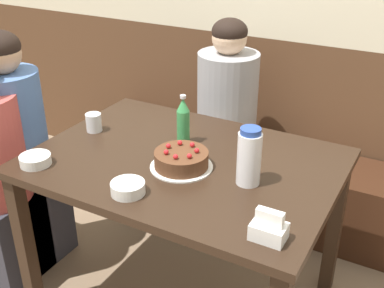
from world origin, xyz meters
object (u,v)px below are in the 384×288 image
birthday_cake (181,160)px  water_pitcher (249,157)px  bench_seat (254,180)px  person_pale_blue_shirt (19,160)px  soju_bottle (183,121)px  person_grey_tee (226,131)px  bowl_soup_white (35,160)px  napkin_holder (269,229)px  glass_water_tall (94,122)px  bowl_rice_small (128,188)px

birthday_cake → water_pitcher: water_pitcher is taller
bench_seat → person_pale_blue_shirt: 1.33m
birthday_cake → soju_bottle: (-0.10, 0.20, 0.07)m
person_grey_tee → soju_bottle: bearing=5.7°
bench_seat → bowl_soup_white: 1.38m
napkin_holder → glass_water_tall: 1.06m
water_pitcher → bowl_soup_white: water_pitcher is taller
napkin_holder → person_grey_tee: bearing=121.2°
person_grey_tee → birthday_cake: bearing=11.8°
water_pitcher → person_grey_tee: bearing=120.2°
napkin_holder → person_pale_blue_shirt: person_pale_blue_shirt is taller
soju_bottle → glass_water_tall: soju_bottle is taller
water_pitcher → bowl_soup_white: 0.86m
person_pale_blue_shirt → bowl_rice_small: bearing=-15.1°
bench_seat → bowl_rice_small: bearing=-92.4°
bowl_rice_small → napkin_holder: bearing=-0.3°
soju_bottle → bowl_soup_white: soju_bottle is taller
birthday_cake → napkin_holder: size_ratio=2.29×
birthday_cake → person_grey_tee: 0.82m
person_grey_tee → bowl_rice_small: bearing=4.8°
soju_bottle → bowl_soup_white: 0.63m
water_pitcher → bench_seat: bearing=109.1°
bowl_rice_small → person_grey_tee: bearing=94.8°
bowl_soup_white → glass_water_tall: glass_water_tall is taller
water_pitcher → glass_water_tall: bearing=174.0°
bench_seat → bowl_soup_white: bowl_soup_white is taller
birthday_cake → person_pale_blue_shirt: (-0.91, -0.03, -0.22)m
bowl_rice_small → person_grey_tee: person_grey_tee is taller
bench_seat → napkin_holder: 1.38m
bowl_soup_white → bowl_rice_small: size_ratio=0.99×
napkin_holder → soju_bottle: bearing=141.2°
bench_seat → napkin_holder: napkin_holder is taller
soju_bottle → person_pale_blue_shirt: size_ratio=0.18×
person_pale_blue_shirt → birthday_cake: bearing=2.2°
water_pitcher → bowl_soup_white: bearing=-160.6°
bowl_soup_white → person_pale_blue_shirt: (-0.38, 0.23, -0.21)m
bowl_soup_white → napkin_holder: bearing=0.1°
soju_bottle → person_pale_blue_shirt: person_pale_blue_shirt is taller
glass_water_tall → water_pitcher: bearing=-6.0°
bowl_soup_white → glass_water_tall: bearing=89.9°
bench_seat → bowl_rice_small: (-0.05, -1.15, 0.56)m
water_pitcher → glass_water_tall: size_ratio=2.70×
water_pitcher → bowl_rice_small: size_ratio=1.79×
bowl_rice_small → water_pitcher: bearing=38.4°
birthday_cake → bowl_rice_small: size_ratio=2.00×
bowl_soup_white → bowl_rice_small: bearing=0.6°
soju_bottle → person_pale_blue_shirt: bearing=-163.9°
bench_seat → bowl_soup_white: (-0.50, -1.16, 0.56)m
water_pitcher → person_pale_blue_shirt: person_pale_blue_shirt is taller
bowl_rice_small → glass_water_tall: 0.58m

